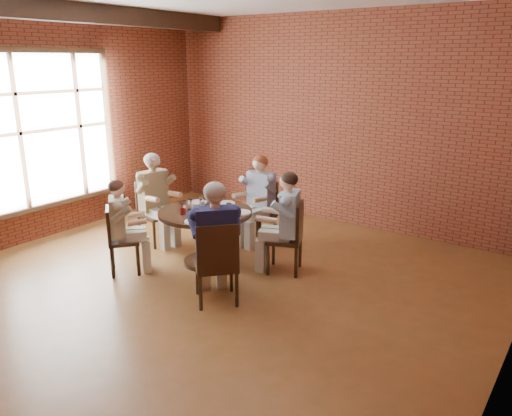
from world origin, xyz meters
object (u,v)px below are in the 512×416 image
Objects in this scene: chair_a at (291,235)px; chair_e at (217,261)px; smartphone at (198,223)px; diner_a at (285,223)px; diner_c at (156,199)px; diner_e at (216,243)px; dining_table at (206,227)px; diner_b at (258,200)px; chair_d at (118,237)px; chair_c at (153,209)px; chair_b at (262,209)px; diner_d at (123,227)px.

chair_a is 0.95× the size of chair_e.
chair_e is 0.75m from smartphone.
diner_c is at bearing -106.35° from diner_a.
diner_e is (1.93, -0.94, 0.02)m from diner_c.
chair_a is at bearing 22.14° from dining_table.
diner_b is 1.53m from smartphone.
chair_d is 0.90× the size of chair_e.
smartphone reaches higher than dining_table.
chair_c is (-2.20, -0.20, -0.15)m from diner_a.
chair_b is at bearing -42.42° from diner_c.
diner_c reaches higher than chair_a.
diner_a is at bearing -104.33° from diner_d.
chair_a reaches higher than dining_table.
dining_table is 1.08m from diner_a.
dining_table is 0.57m from smartphone.
diner_e reaches higher than dining_table.
smartphone is at bearing -76.91° from diner_e.
dining_table is at bearing -90.00° from chair_c.
diner_d is 1.55m from chair_e.
diner_c reaches higher than smartphone.
chair_d is at bearing -75.25° from diner_a.
diner_a is at bearing 22.14° from dining_table.
diner_a reaches higher than chair_d.
diner_e is 0.62m from smartphone.
diner_b is 9.60× the size of smartphone.
chair_b is 0.69× the size of diner_c.
diner_c is at bearing 160.27° from smartphone.
diner_b reaches higher than diner_a.
diner_b is at bearing -47.04° from chair_c.
chair_d is 1.11m from smartphone.
diner_e is at bearing -31.15° from diner_a.
smartphone is (-0.80, -0.88, 0.25)m from chair_a.
chair_c is 1.08× the size of chair_d.
diner_b is 0.98× the size of diner_c.
chair_d is (-0.72, -0.88, -0.05)m from dining_table.
chair_d is (0.49, -1.08, -0.03)m from chair_c.
diner_c reaches higher than diner_d.
diner_e is (1.52, 0.13, 0.22)m from chair_d.
chair_d is at bearing -145.92° from chair_c.
chair_a is 0.69× the size of diner_c.
chair_d is (0.41, -1.07, -0.20)m from diner_c.
chair_a is 0.18m from diner_a.
chair_b is 1.63m from smartphone.
diner_c is 1.54× the size of chair_d.
chair_c is at bearing -23.01° from diner_d.
diner_b is at bearing -114.68° from chair_e.
chair_c reaches higher than smartphone.
chair_e is at bearing -107.21° from diner_c.
diner_a reaches higher than chair_b.
dining_table is 1.15m from diner_c.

